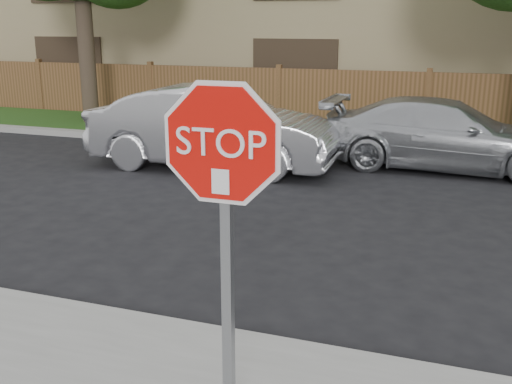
% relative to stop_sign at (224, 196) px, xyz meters
% --- Properties ---
extents(ground, '(90.00, 90.00, 0.00)m').
position_rel_stop_sign_xyz_m(ground, '(0.37, 1.48, -1.83)').
color(ground, black).
rests_on(ground, ground).
extents(far_curb, '(70.00, 0.30, 0.15)m').
position_rel_stop_sign_xyz_m(far_curb, '(0.37, 9.63, -1.75)').
color(far_curb, gray).
rests_on(far_curb, ground).
extents(grass_strip, '(70.00, 3.00, 0.12)m').
position_rel_stop_sign_xyz_m(grass_strip, '(0.37, 11.28, -1.77)').
color(grass_strip, '#1E4714').
rests_on(grass_strip, ground).
extents(fence, '(70.00, 0.12, 1.60)m').
position_rel_stop_sign_xyz_m(fence, '(0.37, 12.88, -1.03)').
color(fence, brown).
rests_on(fence, ground).
extents(apartment_building, '(35.20, 9.20, 7.20)m').
position_rel_stop_sign_xyz_m(apartment_building, '(0.37, 18.48, 1.70)').
color(apartment_building, '#9A8A5F').
rests_on(apartment_building, ground).
extents(stop_sign, '(1.01, 0.13, 2.55)m').
position_rel_stop_sign_xyz_m(stop_sign, '(0.00, 0.00, 0.00)').
color(stop_sign, gray).
rests_on(stop_sign, sidewalk_near).
extents(sedan_left, '(4.94, 1.86, 1.61)m').
position_rel_stop_sign_xyz_m(sedan_left, '(-3.38, 7.63, -1.02)').
color(sedan_left, silver).
rests_on(sedan_left, ground).
extents(sedan_right, '(4.78, 2.00, 1.38)m').
position_rel_stop_sign_xyz_m(sedan_right, '(0.96, 9.08, -1.14)').
color(sedan_right, silver).
rests_on(sedan_right, ground).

